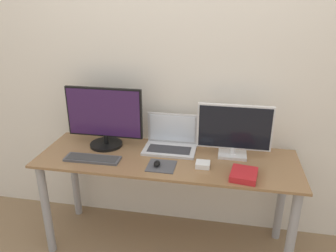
{
  "coord_description": "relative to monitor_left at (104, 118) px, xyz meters",
  "views": [
    {
      "loc": [
        0.38,
        -1.69,
        1.78
      ],
      "look_at": [
        -0.0,
        0.34,
        0.95
      ],
      "focal_mm": 35.0,
      "sensor_mm": 36.0,
      "label": 1
    }
  ],
  "objects": [
    {
      "name": "book",
      "position": [
        0.99,
        -0.28,
        -0.2
      ],
      "size": [
        0.18,
        0.2,
        0.04
      ],
      "color": "red",
      "rests_on": "desk"
    },
    {
      "name": "monitor_right",
      "position": [
        0.92,
        0.0,
        -0.03
      ],
      "size": [
        0.5,
        0.14,
        0.37
      ],
      "color": "silver",
      "rests_on": "desk"
    },
    {
      "name": "desk",
      "position": [
        0.48,
        -0.11,
        -0.36
      ],
      "size": [
        1.78,
        0.58,
        0.74
      ],
      "color": "olive",
      "rests_on": "ground_plane"
    },
    {
      "name": "wall_back",
      "position": [
        0.48,
        0.24,
        0.29
      ],
      "size": [
        7.0,
        0.05,
        2.5
      ],
      "color": "silver",
      "rests_on": "ground_plane"
    },
    {
      "name": "laptop",
      "position": [
        0.48,
        0.05,
        -0.16
      ],
      "size": [
        0.37,
        0.24,
        0.24
      ],
      "color": "silver",
      "rests_on": "desk"
    },
    {
      "name": "keyboard",
      "position": [
        -0.01,
        -0.24,
        -0.21
      ],
      "size": [
        0.38,
        0.12,
        0.02
      ],
      "color": "#4C4C51",
      "rests_on": "desk"
    },
    {
      "name": "power_brick",
      "position": [
        0.73,
        -0.19,
        -0.2
      ],
      "size": [
        0.09,
        0.08,
        0.03
      ],
      "color": "white",
      "rests_on": "desk"
    },
    {
      "name": "monitor_left",
      "position": [
        0.0,
        0.0,
        0.0
      ],
      "size": [
        0.56,
        0.24,
        0.44
      ],
      "color": "black",
      "rests_on": "desk"
    },
    {
      "name": "mousepad",
      "position": [
        0.47,
        -0.24,
        -0.22
      ],
      "size": [
        0.18,
        0.17,
        0.0
      ],
      "color": "#47474C",
      "rests_on": "desk"
    },
    {
      "name": "mouse",
      "position": [
        0.44,
        -0.25,
        -0.2
      ],
      "size": [
        0.04,
        0.07,
        0.03
      ],
      "color": "black",
      "rests_on": "mousepad"
    }
  ]
}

